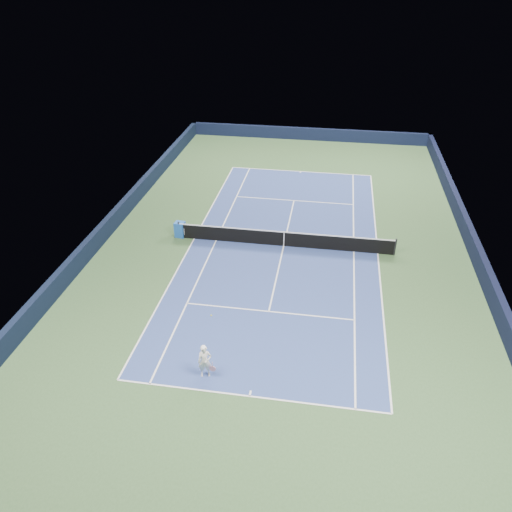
# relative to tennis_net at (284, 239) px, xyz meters

# --- Properties ---
(ground) EXTENTS (40.00, 40.00, 0.00)m
(ground) POSITION_rel_tennis_net_xyz_m (0.00, 0.00, -0.50)
(ground) COLOR #32502B
(ground) RESTS_ON ground
(wall_far) EXTENTS (22.00, 0.35, 1.10)m
(wall_far) POSITION_rel_tennis_net_xyz_m (0.00, 19.82, 0.05)
(wall_far) COLOR black
(wall_far) RESTS_ON ground
(wall_right) EXTENTS (0.35, 40.00, 1.10)m
(wall_right) POSITION_rel_tennis_net_xyz_m (10.82, 0.00, 0.05)
(wall_right) COLOR black
(wall_right) RESTS_ON ground
(wall_left) EXTENTS (0.35, 40.00, 1.10)m
(wall_left) POSITION_rel_tennis_net_xyz_m (-10.82, 0.00, 0.05)
(wall_left) COLOR black
(wall_left) RESTS_ON ground
(court_surface) EXTENTS (10.97, 23.77, 0.01)m
(court_surface) POSITION_rel_tennis_net_xyz_m (0.00, 0.00, -0.50)
(court_surface) COLOR navy
(court_surface) RESTS_ON ground
(baseline_far) EXTENTS (10.97, 0.08, 0.00)m
(baseline_far) POSITION_rel_tennis_net_xyz_m (0.00, 11.88, -0.50)
(baseline_far) COLOR white
(baseline_far) RESTS_ON ground
(baseline_near) EXTENTS (10.97, 0.08, 0.00)m
(baseline_near) POSITION_rel_tennis_net_xyz_m (0.00, -11.88, -0.50)
(baseline_near) COLOR white
(baseline_near) RESTS_ON ground
(sideline_doubles_right) EXTENTS (0.08, 23.77, 0.00)m
(sideline_doubles_right) POSITION_rel_tennis_net_xyz_m (5.49, 0.00, -0.50)
(sideline_doubles_right) COLOR white
(sideline_doubles_right) RESTS_ON ground
(sideline_doubles_left) EXTENTS (0.08, 23.77, 0.00)m
(sideline_doubles_left) POSITION_rel_tennis_net_xyz_m (-5.49, 0.00, -0.50)
(sideline_doubles_left) COLOR white
(sideline_doubles_left) RESTS_ON ground
(sideline_singles_right) EXTENTS (0.08, 23.77, 0.00)m
(sideline_singles_right) POSITION_rel_tennis_net_xyz_m (4.12, 0.00, -0.50)
(sideline_singles_right) COLOR white
(sideline_singles_right) RESTS_ON ground
(sideline_singles_left) EXTENTS (0.08, 23.77, 0.00)m
(sideline_singles_left) POSITION_rel_tennis_net_xyz_m (-4.12, 0.00, -0.50)
(sideline_singles_left) COLOR white
(sideline_singles_left) RESTS_ON ground
(service_line_far) EXTENTS (8.23, 0.08, 0.00)m
(service_line_far) POSITION_rel_tennis_net_xyz_m (0.00, 6.40, -0.50)
(service_line_far) COLOR white
(service_line_far) RESTS_ON ground
(service_line_near) EXTENTS (8.23, 0.08, 0.00)m
(service_line_near) POSITION_rel_tennis_net_xyz_m (0.00, -6.40, -0.50)
(service_line_near) COLOR white
(service_line_near) RESTS_ON ground
(center_service_line) EXTENTS (0.08, 12.80, 0.00)m
(center_service_line) POSITION_rel_tennis_net_xyz_m (0.00, 0.00, -0.50)
(center_service_line) COLOR white
(center_service_line) RESTS_ON ground
(center_mark_far) EXTENTS (0.08, 0.30, 0.00)m
(center_mark_far) POSITION_rel_tennis_net_xyz_m (0.00, 11.73, -0.50)
(center_mark_far) COLOR white
(center_mark_far) RESTS_ON ground
(center_mark_near) EXTENTS (0.08, 0.30, 0.00)m
(center_mark_near) POSITION_rel_tennis_net_xyz_m (0.00, -11.73, -0.50)
(center_mark_near) COLOR white
(center_mark_near) RESTS_ON ground
(tennis_net) EXTENTS (12.90, 0.10, 1.07)m
(tennis_net) POSITION_rel_tennis_net_xyz_m (0.00, 0.00, 0.00)
(tennis_net) COLOR black
(tennis_net) RESTS_ON ground
(sponsor_cube) EXTENTS (0.65, 0.59, 0.95)m
(sponsor_cube) POSITION_rel_tennis_net_xyz_m (-6.40, 0.17, -0.03)
(sponsor_cube) COLOR blue
(sponsor_cube) RESTS_ON ground
(tennis_player) EXTENTS (0.78, 1.30, 2.39)m
(tennis_player) POSITION_rel_tennis_net_xyz_m (-1.98, -11.04, 0.27)
(tennis_player) COLOR white
(tennis_player) RESTS_ON ground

